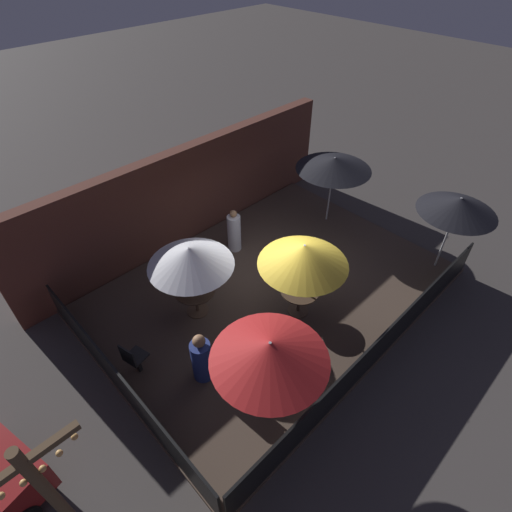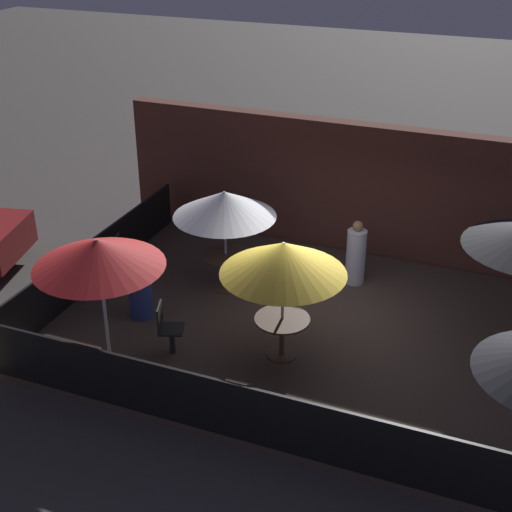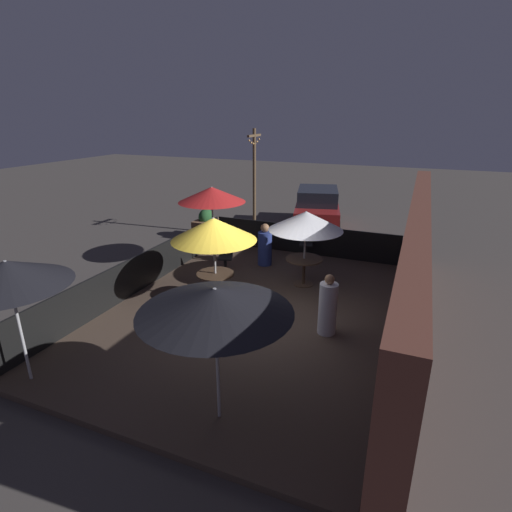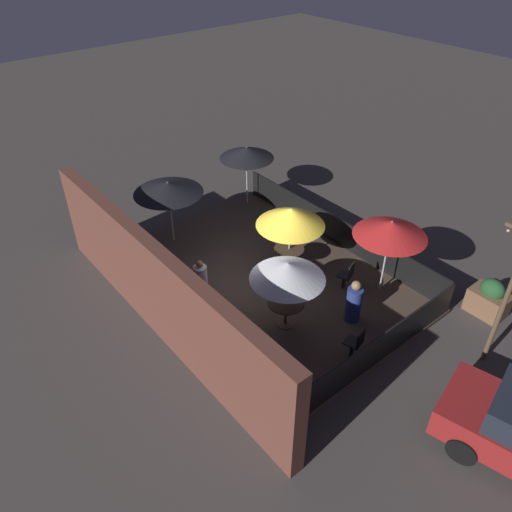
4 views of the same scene
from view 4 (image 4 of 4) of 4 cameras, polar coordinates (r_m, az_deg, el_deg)
The scene contains 18 objects.
ground_plane at distance 15.05m, azimuth 0.71°, elevation -2.99°, with size 60.00×60.00×0.00m, color #423D3A.
patio_deck at distance 15.01m, azimuth 0.72°, elevation -2.82°, with size 8.73×6.33×0.12m.
building_wall at distance 12.71m, azimuth -11.10°, elevation -3.98°, with size 10.33×0.36×2.88m.
fence_front at distance 16.50m, azimuth 9.09°, elevation 2.97°, with size 8.53×0.05×0.95m.
fence_side_left at distance 12.53m, azimuth 13.71°, elevation -10.43°, with size 0.05×6.13×0.95m.
patio_umbrella_0 at distance 14.41m, azimuth 3.99°, elevation 4.46°, with size 2.03×2.03×2.10m.
patio_umbrella_1 at distance 12.40m, azimuth 3.64°, elevation -1.71°, with size 1.94×1.94×2.02m.
patio_umbrella_2 at distance 17.91m, azimuth -1.07°, elevation 11.74°, with size 1.94×1.94×2.20m.
patio_umbrella_3 at distance 13.83m, azimuth 15.16°, elevation 3.03°, with size 2.01×2.01×2.33m.
patio_umbrella_4 at distance 15.88m, azimuth -10.03°, elevation 7.70°, with size 2.20×2.20×2.14m.
dining_table_0 at distance 15.10m, azimuth 3.79°, elevation 0.41°, with size 0.91×0.91×0.72m.
dining_table_1 at distance 13.15m, azimuth 3.45°, elevation -5.76°, with size 0.97×0.97×0.75m.
patio_chair_0 at distance 12.53m, azimuth 11.31°, elevation -9.64°, with size 0.48×0.48×0.95m.
patio_chair_1 at distance 14.56m, azimuth 10.36°, elevation -2.10°, with size 0.51×0.51×0.92m.
patron_0 at distance 13.53m, azimuth 11.11°, elevation -5.26°, with size 0.58×0.58×1.29m.
patron_1 at distance 14.00m, azimuth -6.31°, elevation -2.98°, with size 0.45×0.45×1.32m.
planter_box at distance 15.12m, azimuth 25.09°, elevation -4.45°, with size 1.03×0.72×1.12m.
light_post at distance 12.65m, azimuth 26.98°, elevation -3.48°, with size 1.10×0.12×3.99m.
Camera 4 is at (-8.94, 7.55, 9.46)m, focal length 35.00 mm.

